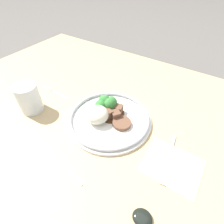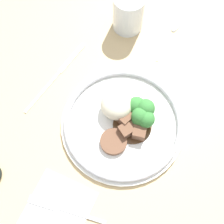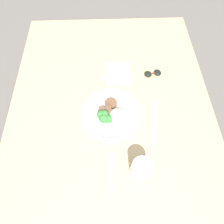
{
  "view_description": "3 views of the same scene",
  "coord_description": "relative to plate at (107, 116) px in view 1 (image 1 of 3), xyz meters",
  "views": [
    {
      "loc": [
        -0.26,
        0.34,
        0.48
      ],
      "look_at": [
        -0.02,
        -0.02,
        0.07
      ],
      "focal_mm": 28.0,
      "sensor_mm": 36.0,
      "label": 1
    },
    {
      "loc": [
        -0.26,
        -0.08,
        0.73
      ],
      "look_at": [
        -0.02,
        0.03,
        0.09
      ],
      "focal_mm": 50.0,
      "sensor_mm": 36.0,
      "label": 2
    },
    {
      "loc": [
        0.34,
        -0.01,
        0.8
      ],
      "look_at": [
        -0.01,
        0.0,
        0.09
      ],
      "focal_mm": 28.0,
      "sensor_mm": 36.0,
      "label": 3
    }
  ],
  "objects": [
    {
      "name": "plate",
      "position": [
        0.0,
        0.0,
        0.0
      ],
      "size": [
        0.28,
        0.28,
        0.07
      ],
      "color": "white",
      "rests_on": "dining_table"
    },
    {
      "name": "juice_glass",
      "position": [
        0.26,
        0.11,
        0.03
      ],
      "size": [
        0.08,
        0.08,
        0.1
      ],
      "color": "orange",
      "rests_on": "dining_table"
    },
    {
      "name": "dining_table",
      "position": [
        0.01,
        -0.0,
        -0.04
      ],
      "size": [
        1.43,
        0.99,
        0.04
      ],
      "color": "tan",
      "rests_on": "ground"
    },
    {
      "name": "spoon",
      "position": [
        0.29,
        -0.01,
        -0.02
      ],
      "size": [
        0.15,
        0.02,
        0.01
      ],
      "rotation": [
        0.0,
        0.0,
        -0.05
      ],
      "color": "silver",
      "rests_on": "dining_table"
    },
    {
      "name": "knife",
      "position": [
        0.05,
        0.2,
        -0.02
      ],
      "size": [
        0.23,
        0.05,
        0.0
      ],
      "rotation": [
        0.0,
        0.0,
        -0.16
      ],
      "color": "silver",
      "rests_on": "dining_table"
    },
    {
      "name": "fork",
      "position": [
        -0.23,
        0.04,
        -0.02
      ],
      "size": [
        0.04,
        0.17,
        0.0
      ],
      "rotation": [
        0.0,
        0.0,
        1.72
      ],
      "color": "silver",
      "rests_on": "napkin"
    },
    {
      "name": "ground_plane",
      "position": [
        0.01,
        -0.0,
        -0.06
      ],
      "size": [
        8.0,
        8.0,
        0.0
      ],
      "primitive_type": "plane",
      "color": "#5B5651"
    },
    {
      "name": "napkin",
      "position": [
        -0.25,
        0.05,
        -0.02
      ],
      "size": [
        0.15,
        0.13,
        0.0
      ],
      "color": "white",
      "rests_on": "dining_table"
    }
  ]
}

